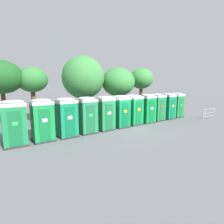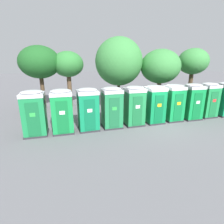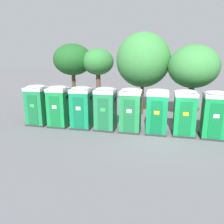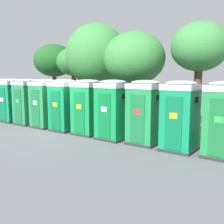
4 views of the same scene
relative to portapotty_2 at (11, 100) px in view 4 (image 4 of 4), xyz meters
The scene contains 15 objects.
ground_plane 4.65m from the portapotty_2, 12.04° to the right, with size 120.00×120.00×0.00m, color slate.
portapotty_2 is the anchor object (origin of this frame).
portapotty_3 1.49m from the portapotty_2, ahead, with size 1.35×1.36×2.54m.
portapotty_4 2.97m from the portapotty_2, ahead, with size 1.35×1.35×2.54m.
portapotty_5 4.46m from the portapotty_2, ahead, with size 1.32×1.34×2.54m.
portapotty_6 5.95m from the portapotty_2, ahead, with size 1.33×1.34×2.54m.
portapotty_7 7.43m from the portapotty_2, ahead, with size 1.40×1.38×2.54m.
portapotty_8 8.92m from the portapotty_2, ahead, with size 1.33×1.35×2.54m.
portapotty_9 10.41m from the portapotty_2, ahead, with size 1.32×1.34×2.54m.
portapotty_10 11.89m from the portapotty_2, ahead, with size 1.34×1.38×2.54m.
street_tree_0 7.63m from the portapotty_2, 17.67° to the left, with size 3.25×3.25×4.99m.
street_tree_1 10.80m from the portapotty_2, 10.82° to the left, with size 2.62×2.62×5.13m.
street_tree_2 5.83m from the portapotty_2, 43.34° to the left, with size 3.84×3.84×5.92m.
street_tree_3 6.55m from the portapotty_2, 88.96° to the left, with size 2.66×2.66×4.88m.
street_tree_4 7.25m from the portapotty_2, 108.50° to the left, with size 3.33×3.33×5.29m.
Camera 4 is at (8.20, -9.78, 2.69)m, focal length 42.00 mm.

